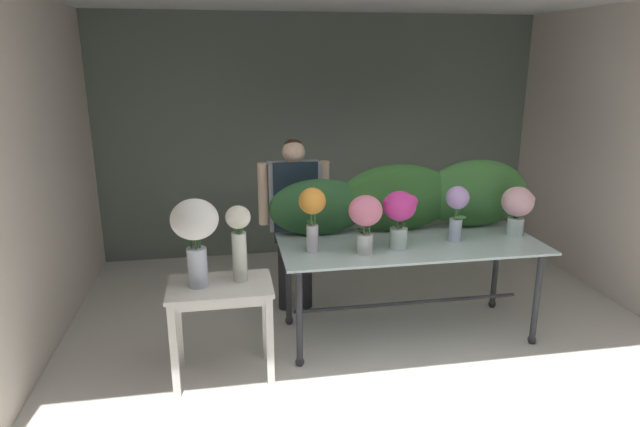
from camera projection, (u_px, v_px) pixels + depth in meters
name	position (u px, v px, depth m)	size (l,w,h in m)	color
ground_plane	(357.00, 317.00, 4.91)	(8.39, 8.39, 0.00)	silver
wall_back	(320.00, 137.00, 6.33)	(5.18, 0.12, 2.76)	slate
wall_left	(29.00, 179.00, 4.09)	(0.12, 3.93, 2.76)	beige
wall_right	(634.00, 158.00, 4.96)	(0.12, 3.93, 2.76)	beige
display_table_glass	(410.00, 256.00, 4.42)	(2.13, 0.89, 0.82)	#B1C9C7
side_table_white	(221.00, 299.00, 3.82)	(0.73, 0.49, 0.73)	silver
florist	(294.00, 207.00, 4.82)	(0.64, 0.24, 1.59)	#232328
foliage_backdrop	(411.00, 198.00, 4.64)	(2.29, 0.27, 0.60)	#28562D
vase_sunset_dahlias	(312.00, 210.00, 4.09)	(0.21, 0.21, 0.51)	silver
vase_blush_tulips	(517.00, 206.00, 4.50)	(0.27, 0.26, 0.42)	silver
vase_rosy_carnations	(365.00, 217.00, 4.06)	(0.26, 0.26, 0.46)	silver
vase_magenta_hydrangea	(400.00, 212.00, 4.18)	(0.27, 0.25, 0.46)	silver
vase_lilac_peonies	(457.00, 207.00, 4.35)	(0.19, 0.19, 0.46)	silver
vase_white_roses_tall	(196.00, 229.00, 3.65)	(0.32, 0.32, 0.62)	silver
vase_cream_lisianthus_tall	(239.00, 239.00, 3.78)	(0.17, 0.17, 0.55)	silver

